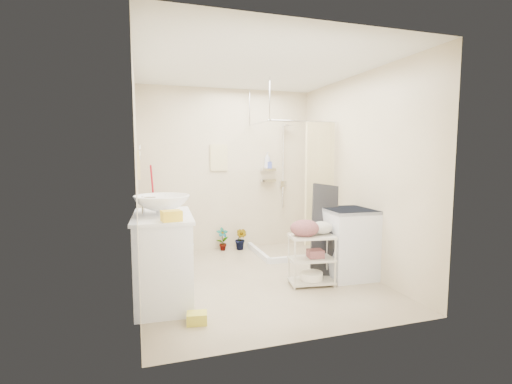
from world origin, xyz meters
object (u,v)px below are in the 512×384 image
toilet (168,245)px  washing_machine (349,243)px  laundry_rack (312,255)px  vanity (163,258)px

toilet → washing_machine: size_ratio=0.80×
toilet → laundry_rack: 1.92m
toilet → laundry_rack: laundry_rack is taller
vanity → toilet: 1.06m
vanity → toilet: vanity is taller
vanity → washing_machine: 2.30m
laundry_rack → toilet: bearing=153.9°
vanity → laundry_rack: bearing=2.4°
toilet → washing_machine: (2.18, -0.93, 0.09)m
vanity → washing_machine: vanity is taller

